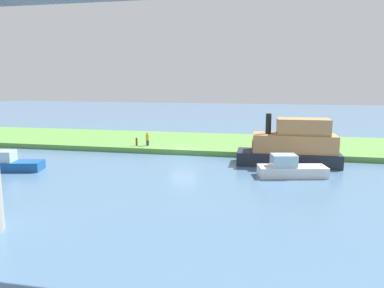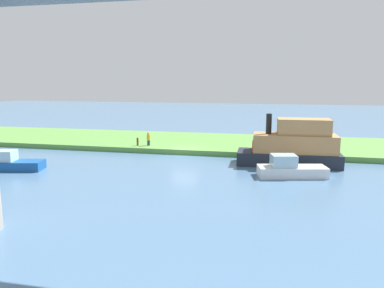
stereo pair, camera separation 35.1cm
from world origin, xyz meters
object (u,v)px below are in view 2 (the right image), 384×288
object	(u,v)px
skiff_small	(292,146)
person_on_bank	(149,139)
mooring_post	(138,142)
motorboat_white	(10,163)
riverboat_paddlewheel	(290,169)

from	to	relation	value
skiff_small	person_on_bank	bearing A→B (deg)	-15.09
mooring_post	motorboat_white	world-z (taller)	motorboat_white
mooring_post	riverboat_paddlewheel	world-z (taller)	riverboat_paddlewheel
person_on_bank	riverboat_paddlewheel	xyz separation A→B (m)	(-13.77, 7.73, -0.61)
person_on_bank	mooring_post	bearing A→B (deg)	18.00
skiff_small	mooring_post	bearing A→B (deg)	-12.84
motorboat_white	riverboat_paddlewheel	world-z (taller)	riverboat_paddlewheel
skiff_small	riverboat_paddlewheel	bearing A→B (deg)	85.84
mooring_post	riverboat_paddlewheel	bearing A→B (deg)	153.51
skiff_small	riverboat_paddlewheel	xyz separation A→B (m)	(0.29, 3.94, -1.01)
mooring_post	motorboat_white	xyz separation A→B (m)	(6.97, 10.10, -0.34)
mooring_post	skiff_small	distance (m)	15.52
person_on_bank	skiff_small	distance (m)	14.56
person_on_bank	riverboat_paddlewheel	distance (m)	15.81
mooring_post	motorboat_white	bearing A→B (deg)	55.39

